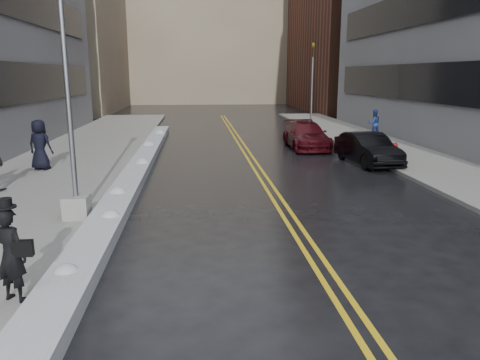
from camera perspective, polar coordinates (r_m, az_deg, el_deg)
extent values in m
plane|color=black|center=(11.18, -4.80, -7.89)|extent=(160.00, 160.00, 0.00)
cube|color=gray|center=(21.59, -20.56, 1.66)|extent=(5.50, 50.00, 0.15)
cube|color=gray|center=(23.12, 20.54, 2.35)|extent=(4.00, 50.00, 0.15)
cube|color=gold|center=(20.97, 1.33, 1.97)|extent=(0.12, 50.00, 0.01)
cube|color=gold|center=(21.01, 2.14, 1.98)|extent=(0.12, 50.00, 0.01)
cube|color=silver|center=(18.99, -12.49, 1.04)|extent=(0.90, 30.00, 0.34)
cube|color=gray|center=(56.84, -22.09, 17.01)|extent=(14.00, 22.00, 18.00)
cube|color=gray|center=(70.84, -3.84, 18.48)|extent=(36.00, 16.00, 22.00)
cube|color=gray|center=(13.34, -19.27, -3.11)|extent=(0.65, 0.65, 0.60)
cylinder|color=gray|center=(12.88, -20.54, 13.39)|extent=(0.14, 0.14, 7.00)
cylinder|color=maroon|center=(22.64, 18.33, 3.27)|extent=(0.24, 0.24, 0.60)
sphere|color=maroon|center=(22.60, 18.38, 4.02)|extent=(0.26, 0.26, 0.26)
cylinder|color=maroon|center=(22.63, 18.33, 3.40)|extent=(0.25, 0.10, 0.10)
cylinder|color=gray|center=(35.53, 8.74, 10.57)|extent=(0.14, 0.14, 5.00)
imported|color=#594C0C|center=(35.54, 8.91, 15.40)|extent=(0.16, 0.20, 1.00)
imported|color=black|center=(8.84, -26.15, -8.19)|extent=(0.71, 0.60, 1.64)
imported|color=black|center=(20.48, -23.21, 3.96)|extent=(1.13, 0.90, 2.03)
imported|color=navy|center=(30.08, 16.03, 6.67)|extent=(0.89, 0.74, 1.67)
imported|color=black|center=(21.51, 15.31, 3.68)|extent=(1.90, 4.38, 1.40)
imported|color=#3F0A11|center=(25.63, 8.07, 5.41)|extent=(2.02, 4.86, 1.41)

